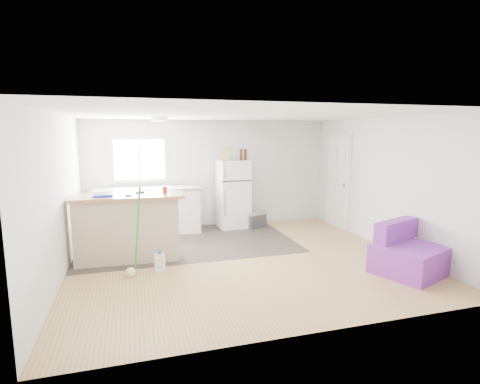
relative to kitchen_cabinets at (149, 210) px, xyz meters
The scene contains 19 objects.
room 2.68m from the kitchen_cabinets, 56.82° to the right, with size 5.51×5.01×2.41m.
vinyl_zone 1.24m from the kitchen_cabinets, 52.94° to the right, with size 4.05×2.50×0.00m, color #2F2823.
window 1.11m from the kitchen_cabinets, 112.80° to the left, with size 1.18×0.06×0.98m.
interior_door 4.21m from the kitchen_cabinets, ahead, with size 0.11×0.92×2.10m.
ceiling_fixture 2.11m from the kitchen_cabinets, 77.49° to the right, with size 0.30×0.30×0.07m, color white.
kitchen_cabinets is the anchor object (origin of this frame).
peninsula 1.71m from the kitchen_cabinets, 104.03° to the right, with size 1.83×0.77×1.11m.
refrigerator 1.87m from the kitchen_cabinets, ahead, with size 0.70×0.67×1.52m.
cooler 2.34m from the kitchen_cabinets, ahead, with size 0.56×0.47×0.36m.
purple_seat 5.04m from the kitchen_cabinets, 43.47° to the right, with size 1.17×1.16×0.76m.
cleaner_jug 2.39m from the kitchen_cabinets, 88.99° to the right, with size 0.17×0.14×0.33m.
mop 2.47m from the kitchen_cabinets, 98.52° to the right, with size 0.28×0.38×1.37m.
red_cup 1.81m from the kitchen_cabinets, 82.77° to the right, with size 0.08×0.08×0.12m, color #B9210B.
blue_tray 2.00m from the kitchen_cabinets, 113.96° to the right, with size 0.30×0.22×0.04m, color #1324B9.
tool_a 1.68m from the kitchen_cabinets, 97.16° to the right, with size 0.14×0.05×0.03m, color black.
tool_b 1.95m from the kitchen_cabinets, 101.80° to the right, with size 0.10×0.04×0.03m, color black.
cardboard_box 2.02m from the kitchen_cabinets, ahead, with size 0.20×0.10×0.30m, color tan.
bottle_left 2.32m from the kitchen_cabinets, ahead, with size 0.07×0.07×0.25m, color #3A1C0A.
bottle_right 2.42m from the kitchen_cabinets, ahead, with size 0.07×0.07×0.25m, color #3A1C0A.
Camera 1 is at (-1.74, -5.83, 2.11)m, focal length 28.00 mm.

